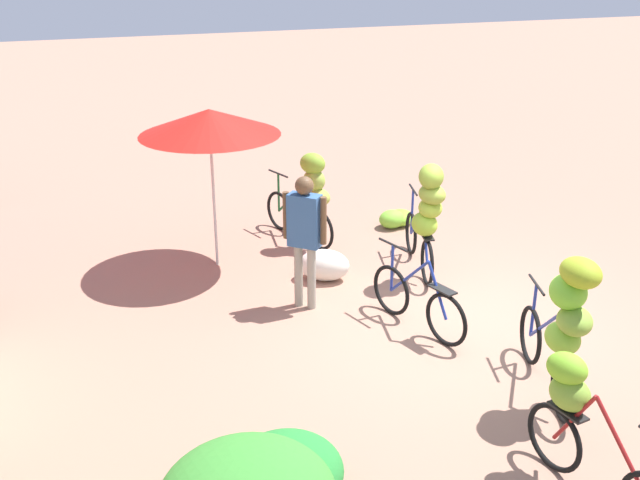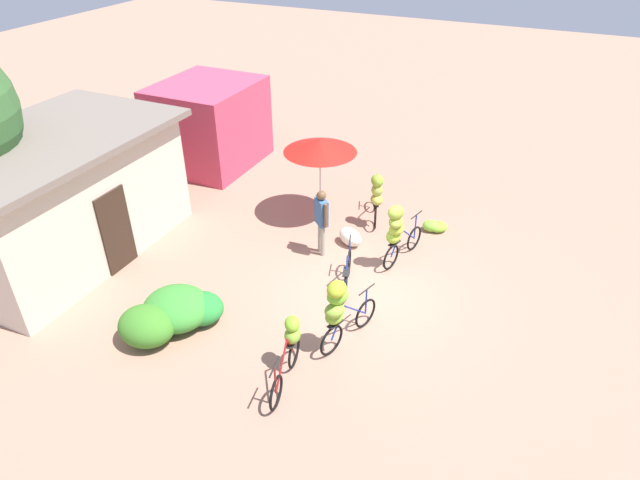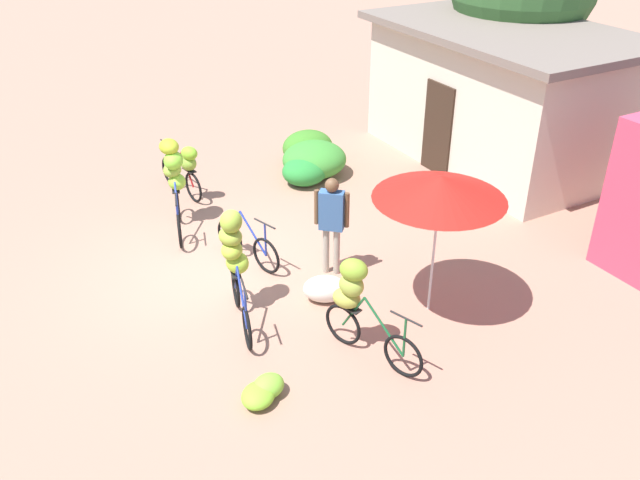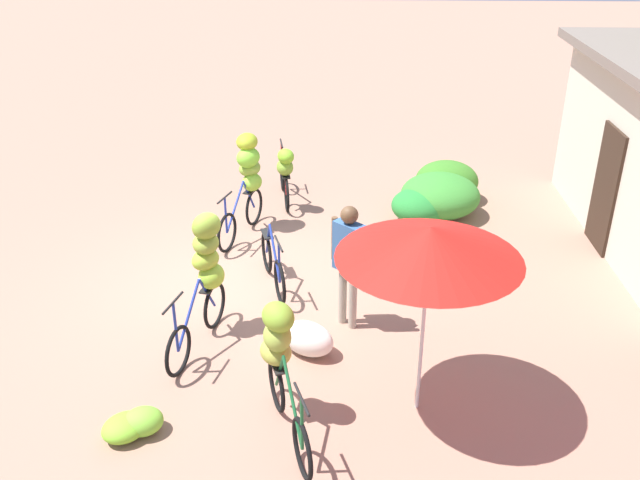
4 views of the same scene
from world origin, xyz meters
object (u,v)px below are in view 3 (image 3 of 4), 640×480
object	(u,v)px
market_umbrella	(440,187)
bicycle_rightmost	(357,300)
person_vendor	(332,216)
building_low	(500,94)
bicycle_leftmost	(185,167)
bicycle_near_pile	(174,175)
banana_pile_on_ground	(263,391)
bicycle_center_loaded	(247,244)
produce_sack	(325,289)
bicycle_by_shop	(235,256)

from	to	relation	value
market_umbrella	bicycle_rightmost	world-z (taller)	market_umbrella
person_vendor	building_low	bearing A→B (deg)	113.26
building_low	bicycle_leftmost	world-z (taller)	building_low
bicycle_near_pile	banana_pile_on_ground	bearing A→B (deg)	-6.79
building_low	person_vendor	bearing A→B (deg)	-66.74
bicycle_leftmost	bicycle_near_pile	bearing A→B (deg)	-27.68
bicycle_center_loaded	bicycle_leftmost	bearing A→B (deg)	-178.95
produce_sack	bicycle_center_loaded	bearing A→B (deg)	-160.34
produce_sack	bicycle_by_shop	bearing A→B (deg)	-107.19
bicycle_leftmost	bicycle_center_loaded	xyz separation A→B (m)	(2.94, 0.05, -0.32)
produce_sack	person_vendor	distance (m)	1.20
building_low	market_umbrella	world-z (taller)	building_low
building_low	produce_sack	distance (m)	7.16
banana_pile_on_ground	produce_sack	size ratio (longest dim) A/B	1.10
building_low	bicycle_leftmost	distance (m)	7.14
bicycle_rightmost	banana_pile_on_ground	world-z (taller)	bicycle_rightmost
bicycle_leftmost	bicycle_rightmost	size ratio (longest dim) A/B	1.02
bicycle_by_shop	person_vendor	size ratio (longest dim) A/B	0.96
market_umbrella	person_vendor	size ratio (longest dim) A/B	1.30
bicycle_center_loaded	banana_pile_on_ground	size ratio (longest dim) A/B	2.00
person_vendor	bicycle_near_pile	bearing A→B (deg)	-149.87
bicycle_by_shop	person_vendor	distance (m)	1.84
market_umbrella	bicycle_rightmost	distance (m)	1.97
bicycle_near_pile	produce_sack	distance (m)	3.86
market_umbrella	bicycle_by_shop	distance (m)	3.15
bicycle_by_shop	market_umbrella	bearing A→B (deg)	61.90
bicycle_center_loaded	person_vendor	distance (m)	1.64
bicycle_by_shop	produce_sack	size ratio (longest dim) A/B	2.40
bicycle_near_pile	bicycle_rightmost	xyz separation A→B (m)	(4.85, 0.97, -0.16)
bicycle_rightmost	produce_sack	xyz separation A→B (m)	(-1.27, 0.22, -0.64)
market_umbrella	bicycle_near_pile	size ratio (longest dim) A/B	1.35
bicycle_leftmost	banana_pile_on_ground	xyz separation A→B (m)	(6.15, -1.15, -0.54)
bicycle_rightmost	bicycle_leftmost	bearing A→B (deg)	-175.83
person_vendor	produce_sack	bearing A→B (deg)	-36.42
bicycle_leftmost	banana_pile_on_ground	size ratio (longest dim) A/B	2.14
building_low	bicycle_leftmost	xyz separation A→B (m)	(-1.44, -6.94, -0.83)
bicycle_by_shop	banana_pile_on_ground	xyz separation A→B (m)	(1.95, -0.48, -0.86)
person_vendor	bicycle_leftmost	bearing A→B (deg)	-163.74
bicycle_center_loaded	banana_pile_on_ground	bearing A→B (deg)	-20.58
bicycle_near_pile	bicycle_by_shop	xyz separation A→B (m)	(3.17, -0.13, -0.03)
bicycle_leftmost	bicycle_center_loaded	bearing A→B (deg)	1.05
market_umbrella	person_vendor	bearing A→B (deg)	-154.49
bicycle_center_loaded	banana_pile_on_ground	distance (m)	3.43
produce_sack	bicycle_leftmost	bearing A→B (deg)	-171.99
market_umbrella	bicycle_center_loaded	xyz separation A→B (m)	(-2.65, -1.89, -1.74)
building_low	market_umbrella	size ratio (longest dim) A/B	2.65
building_low	bicycle_by_shop	world-z (taller)	building_low
bicycle_leftmost	building_low	bearing A→B (deg)	78.25
bicycle_near_pile	bicycle_leftmost	bearing A→B (deg)	152.32
bicycle_leftmost	bicycle_near_pile	xyz separation A→B (m)	(1.03, -0.54, 0.34)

